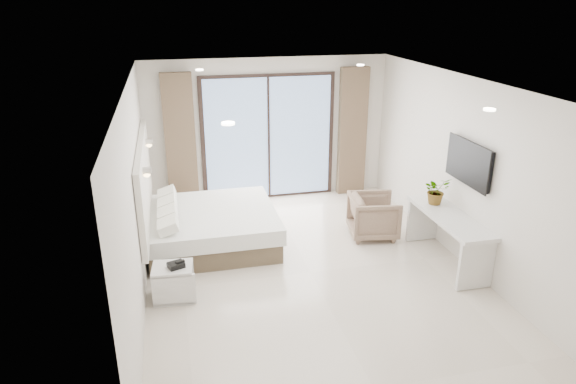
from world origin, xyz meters
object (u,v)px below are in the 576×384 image
(console_desk, at_px, (448,227))
(armchair, at_px, (374,214))
(nightstand, at_px, (174,282))
(bed, at_px, (211,227))

(console_desk, xyz_separation_m, armchair, (-0.71, 1.10, -0.18))
(nightstand, relative_size, armchair, 0.71)
(bed, height_order, nightstand, bed)
(nightstand, distance_m, armchair, 3.47)
(nightstand, distance_m, console_desk, 3.98)
(nightstand, bearing_deg, bed, 72.53)
(bed, distance_m, nightstand, 1.62)
(nightstand, xyz_separation_m, armchair, (3.26, 1.19, 0.15))
(bed, bearing_deg, console_desk, -22.87)
(console_desk, height_order, armchair, same)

